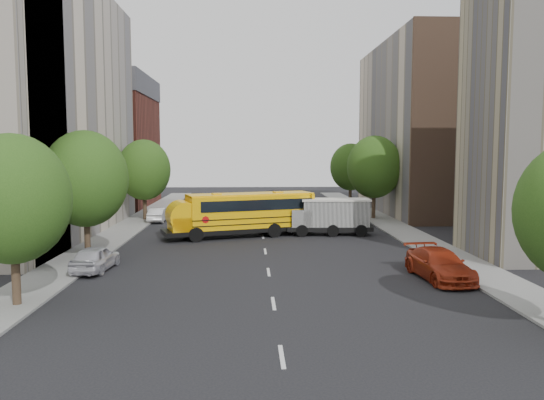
{
  "coord_description": "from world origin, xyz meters",
  "views": [
    {
      "loc": [
        -1.03,
        -36.61,
        6.68
      ],
      "look_at": [
        0.62,
        2.0,
        3.05
      ],
      "focal_mm": 35.0,
      "sensor_mm": 36.0,
      "label": 1
    }
  ],
  "objects": [
    {
      "name": "parked_car_3",
      "position": [
        8.8,
        -9.98,
        0.78
      ],
      "size": [
        2.63,
        5.53,
        1.56
      ],
      "primitive_type": "imported",
      "rotation": [
        0.0,
        0.0,
        0.09
      ],
      "color": "#9B2B13",
      "rests_on": "ground"
    },
    {
      "name": "school_bus",
      "position": [
        -1.73,
        4.16,
        1.92
      ],
      "size": [
        12.41,
        6.42,
        3.44
      ],
      "rotation": [
        0.0,
        0.0,
        0.32
      ],
      "color": "black",
      "rests_on": "ground"
    },
    {
      "name": "building_right_far",
      "position": [
        18.0,
        20.0,
        9.0
      ],
      "size": [
        10.0,
        22.0,
        18.0
      ],
      "primitive_type": "cube",
      "color": "beige",
      "rests_on": "ground"
    },
    {
      "name": "building_left_cream",
      "position": [
        -18.0,
        6.0,
        10.0
      ],
      "size": [
        10.0,
        26.0,
        20.0
      ],
      "primitive_type": "cube",
      "color": "beige",
      "rests_on": "ground"
    },
    {
      "name": "street_tree_0",
      "position": [
        -11.0,
        -14.0,
        4.64
      ],
      "size": [
        4.8,
        4.8,
        7.41
      ],
      "color": "#38281C",
      "rests_on": "ground"
    },
    {
      "name": "safari_truck",
      "position": [
        5.32,
        4.77,
        1.51
      ],
      "size": [
        6.76,
        2.68,
        2.86
      ],
      "rotation": [
        0.0,
        0.0,
        -0.03
      ],
      "color": "black",
      "rests_on": "ground"
    },
    {
      "name": "sidewalk_right",
      "position": [
        11.5,
        5.0,
        0.06
      ],
      "size": [
        3.0,
        80.0,
        0.12
      ],
      "primitive_type": "cube",
      "color": "slate",
      "rests_on": "ground"
    },
    {
      "name": "street_tree_2",
      "position": [
        -11.0,
        14.0,
        4.83
      ],
      "size": [
        4.99,
        4.99,
        7.71
      ],
      "color": "#38281C",
      "rests_on": "ground"
    },
    {
      "name": "street_tree_5",
      "position": [
        11.0,
        26.0,
        4.7
      ],
      "size": [
        4.86,
        4.86,
        7.51
      ],
      "color": "#38281C",
      "rests_on": "ground"
    },
    {
      "name": "ground",
      "position": [
        0.0,
        0.0,
        0.0
      ],
      "size": [
        120.0,
        120.0,
        0.0
      ],
      "primitive_type": "plane",
      "color": "black",
      "rests_on": "ground"
    },
    {
      "name": "parked_car_0",
      "position": [
        -9.6,
        -7.27,
        0.72
      ],
      "size": [
        2.03,
        4.35,
        1.44
      ],
      "primitive_type": "imported",
      "rotation": [
        0.0,
        0.0,
        3.06
      ],
      "color": "#BAB9C0",
      "rests_on": "ground"
    },
    {
      "name": "sidewalk_left",
      "position": [
        -11.5,
        5.0,
        0.06
      ],
      "size": [
        3.0,
        80.0,
        0.12
      ],
      "primitive_type": "cube",
      "color": "slate",
      "rests_on": "ground"
    },
    {
      "name": "building_right_sidewall",
      "position": [
        18.0,
        9.0,
        9.0
      ],
      "size": [
        10.1,
        0.3,
        18.0
      ],
      "primitive_type": "cube",
      "color": "brown",
      "rests_on": "ground"
    },
    {
      "name": "building_left_redbrick",
      "position": [
        -18.0,
        28.0,
        6.5
      ],
      "size": [
        10.0,
        15.0,
        13.0
      ],
      "primitive_type": "cube",
      "color": "maroon",
      "rests_on": "ground"
    },
    {
      "name": "parked_car_4",
      "position": [
        8.8,
        10.66,
        0.69
      ],
      "size": [
        1.76,
        4.11,
        1.38
      ],
      "primitive_type": "imported",
      "rotation": [
        0.0,
        0.0,
        -0.03
      ],
      "color": "#303255",
      "rests_on": "ground"
    },
    {
      "name": "lane_markings",
      "position": [
        0.0,
        10.0,
        0.01
      ],
      "size": [
        0.15,
        64.0,
        0.01
      ],
      "primitive_type": "cube",
      "color": "silver",
      "rests_on": "ground"
    },
    {
      "name": "street_tree_4",
      "position": [
        11.0,
        14.0,
        5.08
      ],
      "size": [
        5.25,
        5.25,
        8.1
      ],
      "color": "#38281C",
      "rests_on": "ground"
    },
    {
      "name": "street_tree_1",
      "position": [
        -11.0,
        -4.0,
        4.95
      ],
      "size": [
        5.12,
        5.12,
        7.9
      ],
      "color": "#38281C",
      "rests_on": "ground"
    },
    {
      "name": "tower_crane",
      "position": [
        30.25,
        28.0,
        24.48
      ],
      "size": [
        28.5,
        1.2,
        35.75
      ],
      "color": "yellow",
      "rests_on": "ground"
    },
    {
      "name": "parked_car_1",
      "position": [
        -9.6,
        13.16,
        0.66
      ],
      "size": [
        1.49,
        4.01,
        1.31
      ],
      "primitive_type": "imported",
      "rotation": [
        0.0,
        0.0,
        3.12
      ],
      "color": "white",
      "rests_on": "ground"
    }
  ]
}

